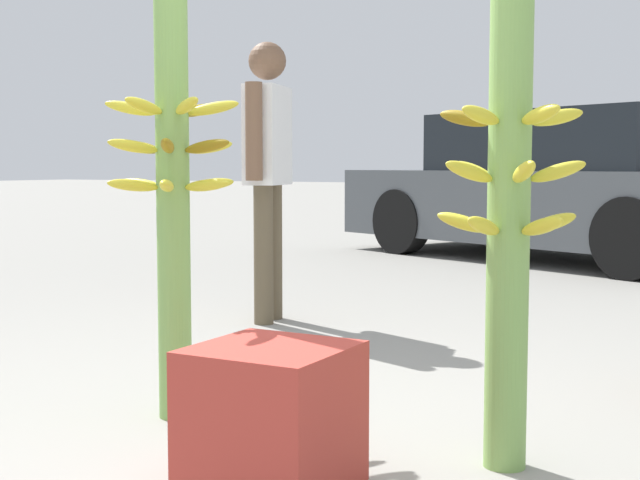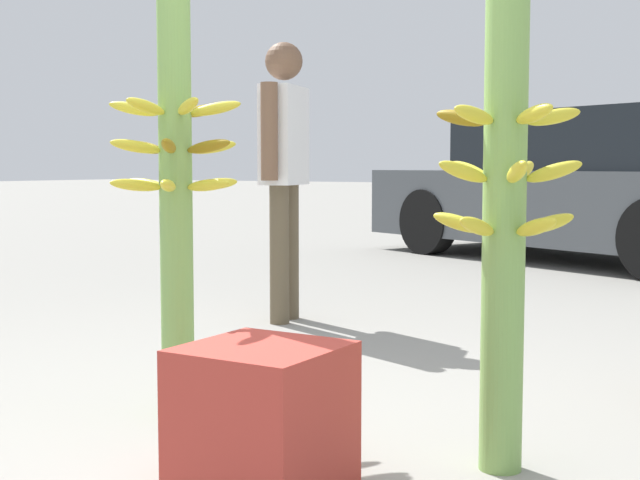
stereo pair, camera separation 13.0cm
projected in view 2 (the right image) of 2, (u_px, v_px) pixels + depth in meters
ground_plane at (254, 473)px, 2.56m from camera, size 80.00×80.00×0.00m
banana_stalk_left at (176, 177)px, 3.09m from camera, size 0.47×0.47×1.64m
banana_stalk_center at (504, 221)px, 2.53m from camera, size 0.43×0.43×1.39m
vendor_person at (284, 156)px, 4.99m from camera, size 0.27×0.58×1.57m
parked_car at (594, 189)px, 8.22m from camera, size 4.58×3.35×1.37m
produce_crate at (263, 418)px, 2.42m from camera, size 0.40×0.40×0.40m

